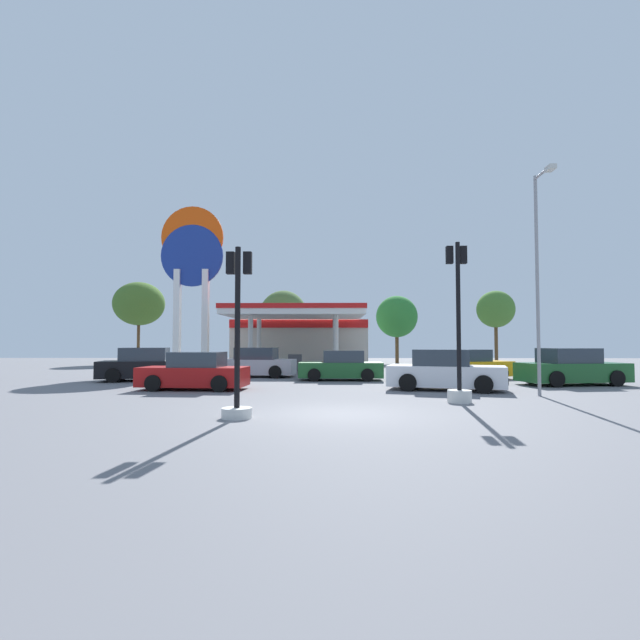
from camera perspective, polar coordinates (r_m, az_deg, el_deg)
The scene contains 17 objects.
ground_plane at distance 13.06m, azimuth 1.87°, elevation -11.02°, with size 90.00×90.00×0.00m, color slate.
gas_station at distance 37.92m, azimuth -2.37°, elevation -2.26°, with size 10.37×13.03×4.25m.
station_pole_sign at distance 33.56m, azimuth -14.85°, elevation 6.06°, with size 4.14×0.56×10.99m.
car_0 at distance 24.33m, azimuth 27.50°, elevation -5.07°, with size 4.82×2.64×1.64m.
car_1 at distance 25.44m, azimuth -19.65°, elevation -5.10°, with size 4.82×2.69×1.63m.
car_2 at distance 26.83m, azimuth -7.75°, elevation -5.12°, with size 4.64×2.38×1.61m.
car_3 at distance 26.35m, azimuth 17.15°, elevation -5.15°, with size 4.58×2.92×1.53m.
car_4 at distance 20.18m, azimuth -14.57°, elevation -6.01°, with size 4.33×2.15×1.51m.
car_5 at distance 24.36m, azimuth 2.50°, elevation -5.52°, with size 4.19×1.96×1.49m.
car_6 at distance 19.98m, azimuth 14.55°, elevation -5.91°, with size 4.85×3.09×1.62m.
traffic_signal_0 at distance 16.01m, azimuth 16.02°, elevation -3.54°, with size 0.75×0.75×5.11m.
traffic_signal_1 at distance 12.44m, azimuth -9.69°, elevation -4.14°, with size 0.77×0.77×4.33m.
tree_0 at distance 46.72m, azimuth -20.55°, elevation 1.80°, with size 4.53×4.53×7.34m.
tree_1 at distance 42.29m, azimuth -4.34°, elevation 0.58°, with size 4.15×4.15×6.41m.
tree_2 at distance 44.43m, azimuth 9.03°, elevation 0.38°, with size 3.74×3.74×6.11m.
tree_3 at distance 46.47m, azimuth 19.99°, elevation 1.18°, with size 3.36×3.36×6.55m.
corner_streetlamp at distance 18.93m, azimuth 24.42°, elevation 6.04°, with size 0.24×1.48×7.91m.
Camera 1 is at (-0.21, -12.92, 1.91)m, focal length 27.16 mm.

